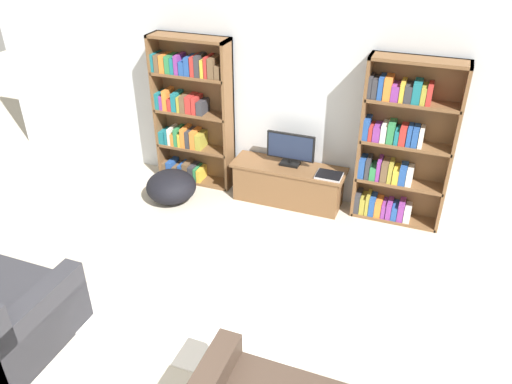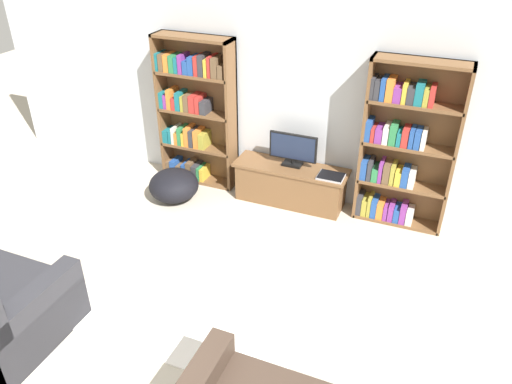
{
  "view_description": "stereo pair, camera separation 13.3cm",
  "coord_description": "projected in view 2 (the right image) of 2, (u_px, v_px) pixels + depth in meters",
  "views": [
    {
      "loc": [
        1.64,
        -1.34,
        3.39
      ],
      "look_at": [
        0.02,
        2.91,
        0.7
      ],
      "focal_mm": 35.0,
      "sensor_mm": 36.0,
      "label": 1
    },
    {
      "loc": [
        1.77,
        -1.29,
        3.39
      ],
      "look_at": [
        0.02,
        2.91,
        0.7
      ],
      "focal_mm": 35.0,
      "sensor_mm": 36.0,
      "label": 2
    }
  ],
  "objects": [
    {
      "name": "bookshelf_right",
      "position": [
        402.0,
        148.0,
        5.64
      ],
      "size": [
        1.03,
        0.3,
        1.97
      ],
      "color": "brown",
      "rests_on": "ground_plane"
    },
    {
      "name": "tv_stand",
      "position": [
        290.0,
        184.0,
        6.32
      ],
      "size": [
        1.43,
        0.45,
        0.51
      ],
      "color": "brown",
      "rests_on": "ground_plane"
    },
    {
      "name": "area_rug",
      "position": [
        194.0,
        298.0,
        4.89
      ],
      "size": [
        2.26,
        1.59,
        0.02
      ],
      "color": "white",
      "rests_on": "ground_plane"
    },
    {
      "name": "bookshelf_left",
      "position": [
        194.0,
        111.0,
        6.5
      ],
      "size": [
        1.03,
        0.3,
        1.97
      ],
      "color": "brown",
      "rests_on": "ground_plane"
    },
    {
      "name": "beanbag_ottoman",
      "position": [
        174.0,
        185.0,
        6.41
      ],
      "size": [
        0.64,
        0.64,
        0.4
      ],
      "primitive_type": "ellipsoid",
      "color": "black",
      "rests_on": "ground_plane"
    },
    {
      "name": "laptop",
      "position": [
        331.0,
        176.0,
        5.95
      ],
      "size": [
        0.31,
        0.25,
        0.03
      ],
      "color": "#B7B7BC",
      "rests_on": "tv_stand"
    },
    {
      "name": "television",
      "position": [
        293.0,
        149.0,
        6.12
      ],
      "size": [
        0.6,
        0.16,
        0.42
      ],
      "color": "black",
      "rests_on": "tv_stand"
    },
    {
      "name": "wall_back",
      "position": [
        297.0,
        98.0,
        6.04
      ],
      "size": [
        8.8,
        0.06,
        2.6
      ],
      "color": "silver",
      "rests_on": "ground_plane"
    }
  ]
}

